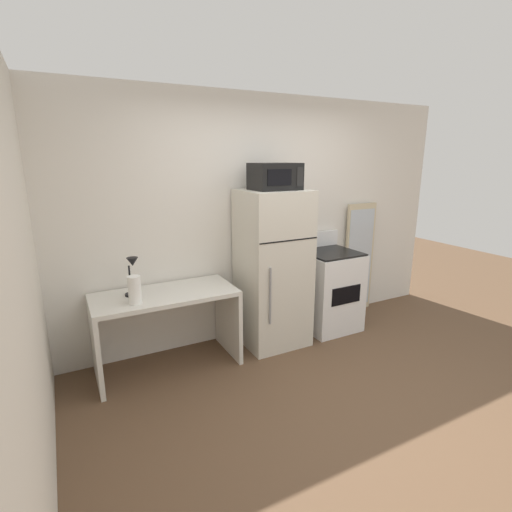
{
  "coord_description": "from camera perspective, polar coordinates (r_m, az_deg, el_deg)",
  "views": [
    {
      "loc": [
        -1.96,
        -2.01,
        1.96
      ],
      "look_at": [
        -0.33,
        1.1,
        1.05
      ],
      "focal_mm": 26.94,
      "sensor_mm": 36.0,
      "label": 1
    }
  ],
  "objects": [
    {
      "name": "wall_back_white",
      "position": [
        4.25,
        0.18,
        5.58
      ],
      "size": [
        5.0,
        0.1,
        2.6
      ],
      "primitive_type": "cube",
      "color": "silver",
      "rests_on": "ground"
    },
    {
      "name": "wall_left_brick",
      "position": [
        2.13,
        -32.73,
        -5.94
      ],
      "size": [
        0.1,
        4.0,
        2.6
      ],
      "primitive_type": "cube",
      "color": "silver",
      "rests_on": "ground"
    },
    {
      "name": "ground_plane",
      "position": [
        3.42,
        14.54,
        -20.92
      ],
      "size": [
        12.0,
        12.0,
        0.0
      ],
      "primitive_type": "plane",
      "color": "brown"
    },
    {
      "name": "refrigerator",
      "position": [
        4.03,
        2.51,
        -1.92
      ],
      "size": [
        0.66,
        0.63,
        1.64
      ],
      "color": "beige",
      "rests_on": "ground"
    },
    {
      "name": "paper_towel_roll",
      "position": [
        3.41,
        -17.57,
        -4.82
      ],
      "size": [
        0.11,
        0.11,
        0.24
      ],
      "primitive_type": "cylinder",
      "color": "white",
      "rests_on": "desk"
    },
    {
      "name": "desk",
      "position": [
        3.71,
        -13.23,
        -8.47
      ],
      "size": [
        1.3,
        0.61,
        0.75
      ],
      "color": "silver",
      "rests_on": "ground"
    },
    {
      "name": "microwave",
      "position": [
        3.85,
        2.83,
        11.71
      ],
      "size": [
        0.46,
        0.35,
        0.26
      ],
      "color": "black",
      "rests_on": "refrigerator"
    },
    {
      "name": "leaning_mirror",
      "position": [
        5.1,
        15.04,
        -0.31
      ],
      "size": [
        0.44,
        0.03,
        1.4
      ],
      "color": "#C6B793",
      "rests_on": "ground"
    },
    {
      "name": "oven_range",
      "position": [
        4.55,
        10.73,
        -4.89
      ],
      "size": [
        0.61,
        0.61,
        1.1
      ],
      "color": "white",
      "rests_on": "ground"
    },
    {
      "name": "desk_lamp",
      "position": [
        3.57,
        -17.94,
        -1.98
      ],
      "size": [
        0.14,
        0.12,
        0.35
      ],
      "color": "black",
      "rests_on": "desk"
    }
  ]
}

